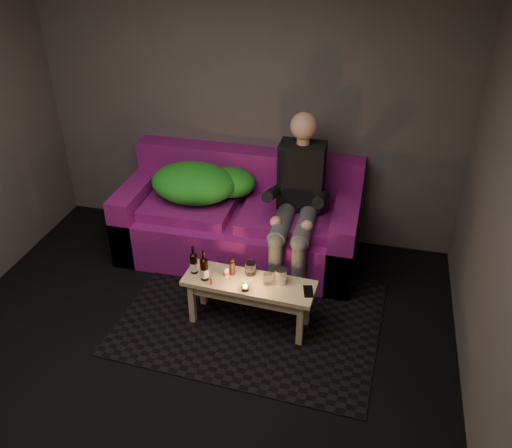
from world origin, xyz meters
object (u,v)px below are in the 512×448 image
Objects in this scene: coffee_table at (249,289)px; person at (297,198)px; steel_cup at (281,276)px; beer_bottle_b at (204,269)px; sofa at (240,221)px; beer_bottle_a at (194,263)px.

person is at bearing 74.43° from coffee_table.
person is 0.82m from steel_cup.
steel_cup is (0.59, 0.09, -0.03)m from beer_bottle_b.
beer_bottle_a is (-0.11, -0.98, 0.17)m from sofa.
beer_bottle_b reaches higher than steel_cup.
beer_bottle_a is 0.94× the size of beer_bottle_b.
person is 1.08m from beer_bottle_a.
sofa is 2.08× the size of coffee_table.
beer_bottle_b is (-0.01, -1.04, 0.18)m from sofa.
beer_bottle_a reaches higher than steel_cup.
sofa reaches higher than beer_bottle_a.
coffee_table is (0.34, -0.99, 0.01)m from sofa.
coffee_table is 0.28m from steel_cup.
beer_bottle_a is at bearing -130.25° from person.
sofa is 1.12m from steel_cup.
sofa reaches higher than steel_cup.
person is at bearing -17.59° from sofa.
coffee_table is 0.39m from beer_bottle_b.
sofa is 17.18× the size of steel_cup.
steel_cup reaches higher than coffee_table.
beer_bottle_b is at bearing -171.55° from coffee_table.
beer_bottle_a is 0.70m from steel_cup.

